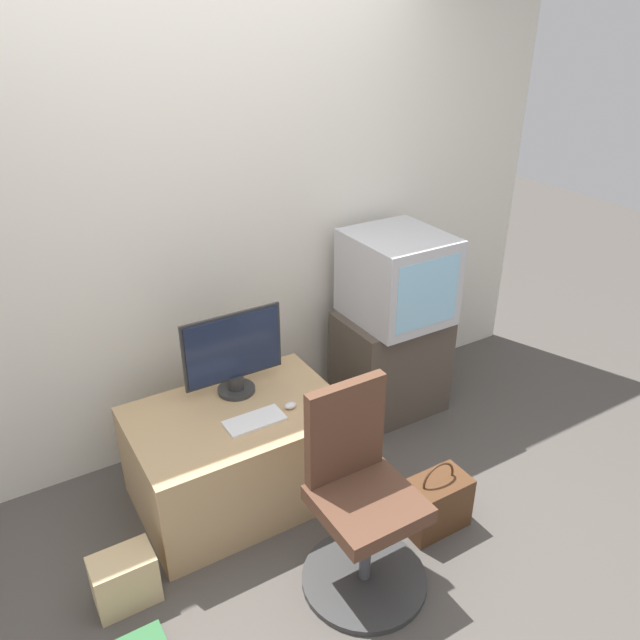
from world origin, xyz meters
The scene contains 11 objects.
ground_plane centered at (0.00, 0.00, 0.00)m, with size 12.00×12.00×0.00m, color #4C4742.
wall_back centered at (0.00, 1.32, 1.30)m, with size 4.40×0.05×2.60m.
desk centered at (-0.15, 0.73, 0.26)m, with size 1.01×0.68×0.52m.
side_stand centered at (0.96, 0.97, 0.32)m, with size 0.61×0.44×0.65m.
main_monitor centered at (-0.08, 0.89, 0.74)m, with size 0.52×0.19×0.43m.
keyboard centered at (-0.11, 0.61, 0.52)m, with size 0.28×0.13×0.01m.
mouse centered at (0.08, 0.62, 0.53)m, with size 0.06×0.04×0.03m.
crt_tv centered at (0.95, 0.94, 0.89)m, with size 0.50×0.54×0.49m.
office_chair centered at (0.08, 0.00, 0.38)m, with size 0.55×0.55×0.93m.
cardboard_box_lower centered at (-0.84, 0.39, 0.12)m, with size 0.26×0.17×0.24m.
handbag centered at (0.55, 0.05, 0.14)m, with size 0.31×0.19×0.38m.
Camera 1 is at (-1.08, -1.58, 2.28)m, focal length 35.00 mm.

